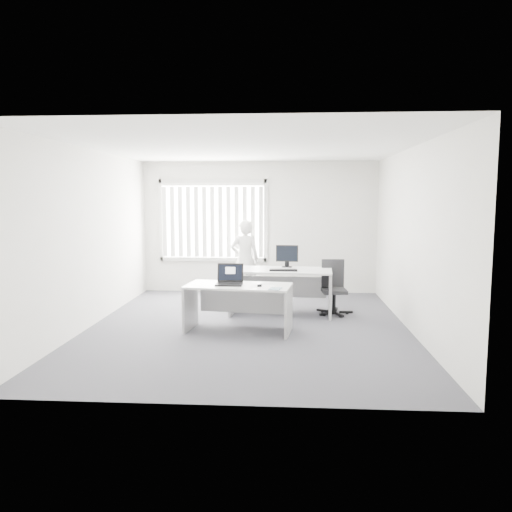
# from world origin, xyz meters

# --- Properties ---
(ground) EXTENTS (6.00, 6.00, 0.00)m
(ground) POSITION_xyz_m (0.00, 0.00, 0.00)
(ground) COLOR #4D4D54
(ground) RESTS_ON ground
(wall_back) EXTENTS (5.00, 0.02, 2.80)m
(wall_back) POSITION_xyz_m (0.00, 3.00, 1.40)
(wall_back) COLOR silver
(wall_back) RESTS_ON ground
(wall_front) EXTENTS (5.00, 0.02, 2.80)m
(wall_front) POSITION_xyz_m (0.00, -3.00, 1.40)
(wall_front) COLOR silver
(wall_front) RESTS_ON ground
(wall_left) EXTENTS (0.02, 6.00, 2.80)m
(wall_left) POSITION_xyz_m (-2.50, 0.00, 1.40)
(wall_left) COLOR silver
(wall_left) RESTS_ON ground
(wall_right) EXTENTS (0.02, 6.00, 2.80)m
(wall_right) POSITION_xyz_m (2.50, 0.00, 1.40)
(wall_right) COLOR silver
(wall_right) RESTS_ON ground
(ceiling) EXTENTS (5.00, 6.00, 0.02)m
(ceiling) POSITION_xyz_m (0.00, 0.00, 2.80)
(ceiling) COLOR white
(ceiling) RESTS_ON wall_back
(window) EXTENTS (2.32, 0.06, 1.76)m
(window) POSITION_xyz_m (-1.00, 2.96, 1.55)
(window) COLOR #BCBCB7
(window) RESTS_ON wall_back
(blinds) EXTENTS (2.20, 0.10, 1.50)m
(blinds) POSITION_xyz_m (-1.00, 2.90, 1.52)
(blinds) COLOR white
(blinds) RESTS_ON wall_back
(desk_near) EXTENTS (1.66, 0.94, 0.72)m
(desk_near) POSITION_xyz_m (-0.13, -0.25, 0.52)
(desk_near) COLOR silver
(desk_near) RESTS_ON ground
(desk_far) EXTENTS (1.80, 0.93, 0.80)m
(desk_far) POSITION_xyz_m (0.50, 0.92, 0.57)
(desk_far) COLOR silver
(desk_far) RESTS_ON ground
(office_chair) EXTENTS (0.58, 0.58, 0.95)m
(office_chair) POSITION_xyz_m (1.43, 1.03, 0.29)
(office_chair) COLOR black
(office_chair) RESTS_ON ground
(person) EXTENTS (0.65, 0.50, 1.59)m
(person) POSITION_xyz_m (-0.25, 2.31, 0.80)
(person) COLOR white
(person) RESTS_ON ground
(laptop) EXTENTS (0.40, 0.36, 0.31)m
(laptop) POSITION_xyz_m (-0.27, -0.28, 0.88)
(laptop) COLOR black
(laptop) RESTS_ON desk_near
(paper_sheet) EXTENTS (0.34, 0.24, 0.00)m
(paper_sheet) POSITION_xyz_m (0.26, -0.35, 0.72)
(paper_sheet) COLOR white
(paper_sheet) RESTS_ON desk_near
(mouse) EXTENTS (0.07, 0.11, 0.05)m
(mouse) POSITION_xyz_m (0.20, -0.37, 0.74)
(mouse) COLOR silver
(mouse) RESTS_ON paper_sheet
(booklet) EXTENTS (0.20, 0.25, 0.01)m
(booklet) POSITION_xyz_m (0.44, -0.56, 0.73)
(booklet) COLOR white
(booklet) RESTS_ON desk_near
(keyboard) EXTENTS (0.48, 0.16, 0.02)m
(keyboard) POSITION_xyz_m (0.54, 0.73, 0.81)
(keyboard) COLOR black
(keyboard) RESTS_ON desk_far
(monitor) EXTENTS (0.40, 0.15, 0.40)m
(monitor) POSITION_xyz_m (0.60, 1.19, 1.00)
(monitor) COLOR black
(monitor) RESTS_ON desk_far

